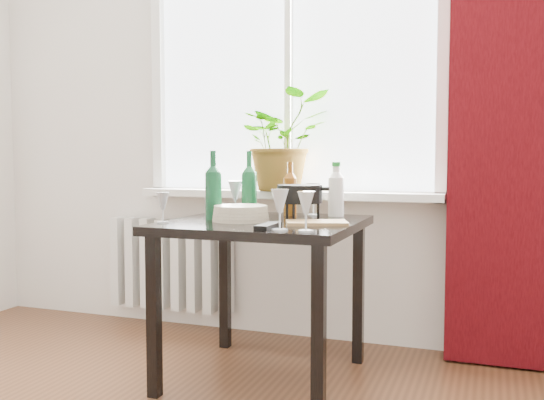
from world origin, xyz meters
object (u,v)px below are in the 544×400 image
(radiator, at_px, (171,264))
(wineglass_front_right, at_px, (280,209))
(fondue_pot, at_px, (300,202))
(cutting_board, at_px, (317,223))
(cleaning_bottle, at_px, (336,189))
(plate_stack, at_px, (241,213))
(wineglass_back_center, at_px, (313,199))
(wineglass_back_left, at_px, (235,197))
(table, at_px, (264,240))
(tv_remote, at_px, (268,226))
(bottle_amber, at_px, (290,188))
(potted_plant, at_px, (283,141))
(wineglass_front_left, at_px, (163,207))
(wine_bottle_left, at_px, (213,185))
(wineglass_far_right, at_px, (306,211))
(wine_bottle_right, at_px, (249,183))

(radiator, relative_size, wineglass_front_right, 4.76)
(fondue_pot, bearing_deg, cutting_board, -74.18)
(cleaning_bottle, distance_m, plate_stack, 0.52)
(wineglass_back_center, height_order, plate_stack, wineglass_back_center)
(cleaning_bottle, bearing_deg, radiator, 164.12)
(wineglass_back_left, bearing_deg, plate_stack, -62.20)
(table, bearing_deg, tv_remote, -66.06)
(bottle_amber, bearing_deg, wineglass_back_center, 23.47)
(wineglass_back_left, bearing_deg, wineglass_front_right, -52.48)
(cleaning_bottle, relative_size, plate_stack, 1.03)
(bottle_amber, xyz_separation_m, plate_stack, (-0.13, -0.33, -0.10))
(bottle_amber, xyz_separation_m, cleaning_bottle, (0.22, 0.04, -0.00))
(wineglass_back_left, bearing_deg, potted_plant, 67.27)
(wineglass_back_left, xyz_separation_m, wineglass_front_left, (-0.13, -0.49, -0.02))
(potted_plant, relative_size, wineglass_back_left, 3.15)
(wineglass_back_center, bearing_deg, wine_bottle_left, -137.40)
(potted_plant, relative_size, tv_remote, 2.92)
(wineglass_back_left, bearing_deg, table, -44.39)
(radiator, bearing_deg, table, -36.54)
(wineglass_far_right, xyz_separation_m, cutting_board, (-0.03, 0.27, -0.07))
(wineglass_front_right, distance_m, wineglass_front_left, 0.58)
(wineglass_front_right, xyz_separation_m, wineglass_back_center, (-0.05, 0.65, -0.00))
(cleaning_bottle, height_order, plate_stack, cleaning_bottle)
(plate_stack, height_order, fondue_pot, fondue_pot)
(wineglass_back_center, bearing_deg, table, -114.24)
(fondue_pot, bearing_deg, cleaning_bottle, 39.65)
(wineglass_back_center, bearing_deg, wine_bottle_right, -155.83)
(table, distance_m, bottle_amber, 0.36)
(wineglass_back_center, relative_size, cutting_board, 0.64)
(table, bearing_deg, fondue_pot, 32.34)
(radiator, relative_size, fondue_pot, 3.33)
(wine_bottle_right, distance_m, bottle_amber, 0.21)
(radiator, height_order, potted_plant, potted_plant)
(wineglass_front_right, relative_size, wineglass_far_right, 1.04)
(wineglass_back_center, height_order, wineglass_front_left, wineglass_back_center)
(wineglass_front_left, xyz_separation_m, plate_stack, (0.29, 0.19, -0.03))
(potted_plant, bearing_deg, table, -79.18)
(wineglass_front_right, bearing_deg, cleaning_bottle, 84.33)
(cleaning_bottle, bearing_deg, wine_bottle_left, -145.06)
(fondue_pot, xyz_separation_m, tv_remote, (-0.01, -0.38, -0.07))
(table, distance_m, potted_plant, 0.76)
(plate_stack, bearing_deg, wineglass_front_right, -44.08)
(cleaning_bottle, bearing_deg, wineglass_front_left, -138.72)
(wine_bottle_left, relative_size, wineglass_back_left, 1.87)
(wineglass_far_right, distance_m, wineglass_front_left, 0.69)
(radiator, bearing_deg, wine_bottle_left, -47.38)
(wineglass_back_center, distance_m, wineglass_back_left, 0.40)
(wine_bottle_right, relative_size, cutting_board, 1.24)
(plate_stack, bearing_deg, wine_bottle_right, 103.62)
(wine_bottle_right, height_order, wineglass_back_left, wine_bottle_right)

